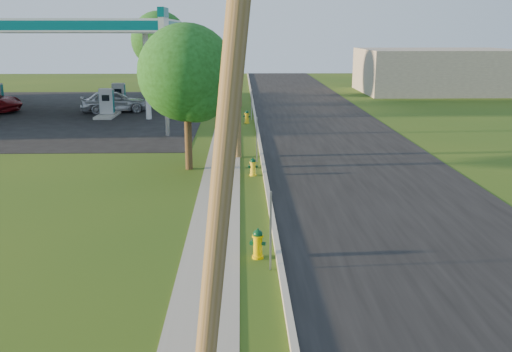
% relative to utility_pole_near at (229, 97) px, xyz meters
% --- Properties ---
extents(road, '(8.00, 120.00, 0.02)m').
position_rel_utility_pole_near_xyz_m(road, '(5.10, 11.00, -4.79)').
color(road, black).
rests_on(road, ground).
extents(curb, '(0.15, 120.00, 0.15)m').
position_rel_utility_pole_near_xyz_m(curb, '(1.10, 11.00, -4.73)').
color(curb, '#A4A296').
rests_on(curb, ground).
extents(sidewalk, '(1.50, 120.00, 0.03)m').
position_rel_utility_pole_near_xyz_m(sidewalk, '(-0.65, 11.00, -4.79)').
color(sidewalk, gray).
rests_on(sidewalk, ground).
extents(forecourt, '(26.00, 28.00, 0.02)m').
position_rel_utility_pole_near_xyz_m(forecourt, '(-15.40, 33.00, -4.79)').
color(forecourt, black).
rests_on(forecourt, ground).
extents(utility_pole_near, '(1.40, 0.32, 9.48)m').
position_rel_utility_pole_near_xyz_m(utility_pole_near, '(0.00, 0.00, 0.00)').
color(utility_pole_near, brown).
rests_on(utility_pole_near, ground).
extents(utility_pole_mid, '(1.40, 0.32, 9.80)m').
position_rel_utility_pole_near_xyz_m(utility_pole_mid, '(-0.00, 18.00, 0.15)').
color(utility_pole_mid, brown).
rests_on(utility_pole_mid, ground).
extents(utility_pole_far, '(1.40, 0.32, 9.50)m').
position_rel_utility_pole_near_xyz_m(utility_pole_far, '(-0.00, 36.00, 0.00)').
color(utility_pole_far, brown).
rests_on(utility_pole_far, ground).
extents(sign_post_near, '(0.05, 0.04, 2.00)m').
position_rel_utility_pole_near_xyz_m(sign_post_near, '(0.85, 5.20, -3.80)').
color(sign_post_near, gray).
rests_on(sign_post_near, ground).
extents(sign_post_mid, '(0.05, 0.04, 2.00)m').
position_rel_utility_pole_near_xyz_m(sign_post_mid, '(0.85, 17.00, -3.80)').
color(sign_post_mid, gray).
rests_on(sign_post_mid, ground).
extents(sign_post_far, '(0.05, 0.04, 2.00)m').
position_rel_utility_pole_near_xyz_m(sign_post_far, '(0.85, 29.20, -3.80)').
color(sign_post_far, gray).
rests_on(sign_post_far, ground).
extents(gas_canopy, '(18.18, 9.18, 6.40)m').
position_rel_utility_pole_near_xyz_m(gas_canopy, '(-13.40, 33.00, 1.09)').
color(gas_canopy, silver).
rests_on(gas_canopy, ground).
extents(fuel_pump_ne, '(1.20, 3.20, 1.90)m').
position_rel_utility_pole_near_xyz_m(fuel_pump_ne, '(-8.90, 31.00, -4.08)').
color(fuel_pump_ne, '#A4A296').
rests_on(fuel_pump_ne, ground).
extents(fuel_pump_se, '(1.20, 3.20, 1.90)m').
position_rel_utility_pole_near_xyz_m(fuel_pump_se, '(-8.90, 35.00, -4.08)').
color(fuel_pump_se, '#A4A296').
rests_on(fuel_pump_se, ground).
extents(price_pylon, '(0.34, 2.04, 6.85)m').
position_rel_utility_pole_near_xyz_m(price_pylon, '(-3.90, 23.50, 0.63)').
color(price_pylon, gray).
rests_on(price_pylon, ground).
extents(distant_building, '(14.00, 10.00, 4.00)m').
position_rel_utility_pole_near_xyz_m(distant_building, '(18.60, 46.00, -2.80)').
color(distant_building, gray).
rests_on(distant_building, ground).
extents(tree_verge, '(3.96, 3.96, 6.00)m').
position_rel_utility_pole_near_xyz_m(tree_verge, '(-1.95, 15.66, -0.94)').
color(tree_verge, '#362716').
rests_on(tree_verge, ground).
extents(tree_lot, '(4.84, 4.84, 7.33)m').
position_rel_utility_pole_near_xyz_m(tree_lot, '(-6.66, 42.44, -0.08)').
color(tree_lot, '#362716').
rests_on(tree_lot, ground).
extents(hydrant_near, '(0.42, 0.37, 0.80)m').
position_rel_utility_pole_near_xyz_m(hydrant_near, '(0.56, 5.95, -4.41)').
color(hydrant_near, '#E4BB00').
rests_on(hydrant_near, ground).
extents(hydrant_mid, '(0.38, 0.34, 0.74)m').
position_rel_utility_pole_near_xyz_m(hydrant_mid, '(0.62, 14.53, -4.44)').
color(hydrant_mid, yellow).
rests_on(hydrant_mid, ground).
extents(hydrant_far, '(0.43, 0.39, 0.83)m').
position_rel_utility_pole_near_xyz_m(hydrant_far, '(0.52, 27.94, -4.40)').
color(hydrant_far, yellow).
rests_on(hydrant_far, ground).
extents(car_silver, '(4.96, 2.90, 1.59)m').
position_rel_utility_pole_near_xyz_m(car_silver, '(-8.88, 33.18, -4.01)').
color(car_silver, silver).
rests_on(car_silver, ground).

